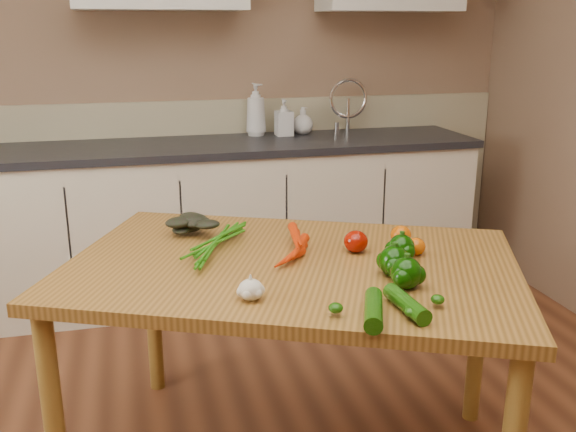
# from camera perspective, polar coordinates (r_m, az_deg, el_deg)

# --- Properties ---
(room) EXTENTS (4.04, 5.04, 2.64)m
(room) POSITION_cam_1_polar(r_m,az_deg,el_deg) (1.55, -1.91, 6.38)
(room) COLOR brown
(room) RESTS_ON ground
(counter_run) EXTENTS (2.84, 0.64, 1.14)m
(counter_run) POSITION_cam_1_polar(r_m,az_deg,el_deg) (3.70, -5.28, -0.19)
(counter_run) COLOR beige
(counter_run) RESTS_ON ground
(table) EXTENTS (1.71, 1.45, 0.78)m
(table) POSITION_cam_1_polar(r_m,az_deg,el_deg) (2.14, 0.35, -6.23)
(table) COLOR olive
(table) RESTS_ON ground
(soap_bottle_a) EXTENTS (0.16, 0.16, 0.30)m
(soap_bottle_a) POSITION_cam_1_polar(r_m,az_deg,el_deg) (3.79, -2.88, 9.43)
(soap_bottle_a) COLOR silver
(soap_bottle_a) RESTS_ON counter_run
(soap_bottle_b) EXTENTS (0.10, 0.10, 0.21)m
(soap_bottle_b) POSITION_cam_1_polar(r_m,az_deg,el_deg) (3.79, -0.36, 8.75)
(soap_bottle_b) COLOR silver
(soap_bottle_b) RESTS_ON counter_run
(soap_bottle_c) EXTENTS (0.17, 0.17, 0.16)m
(soap_bottle_c) POSITION_cam_1_polar(r_m,az_deg,el_deg) (3.85, 1.33, 8.48)
(soap_bottle_c) COLOR silver
(soap_bottle_c) RESTS_ON counter_run
(carrot_bunch) EXTENTS (0.33, 0.30, 0.07)m
(carrot_bunch) POSITION_cam_1_polar(r_m,az_deg,el_deg) (2.17, -1.62, -2.45)
(carrot_bunch) COLOR red
(carrot_bunch) RESTS_ON table
(leafy_greens) EXTENTS (0.21, 0.19, 0.10)m
(leafy_greens) POSITION_cam_1_polar(r_m,az_deg,el_deg) (2.40, -8.05, -0.32)
(leafy_greens) COLOR black
(leafy_greens) RESTS_ON table
(garlic_bulb) EXTENTS (0.07, 0.07, 0.06)m
(garlic_bulb) POSITION_cam_1_polar(r_m,az_deg,el_deg) (1.82, -3.33, -6.55)
(garlic_bulb) COLOR silver
(garlic_bulb) RESTS_ON table
(pepper_a) EXTENTS (0.09, 0.09, 0.09)m
(pepper_a) POSITION_cam_1_polar(r_m,az_deg,el_deg) (2.00, 9.41, -3.98)
(pepper_a) COLOR #0A3102
(pepper_a) RESTS_ON table
(pepper_b) EXTENTS (0.09, 0.09, 0.09)m
(pepper_b) POSITION_cam_1_polar(r_m,az_deg,el_deg) (2.13, 10.05, -2.83)
(pepper_b) COLOR #0A3102
(pepper_b) RESTS_ON table
(pepper_c) EXTENTS (0.09, 0.09, 0.09)m
(pepper_c) POSITION_cam_1_polar(r_m,az_deg,el_deg) (1.91, 10.47, -5.02)
(pepper_c) COLOR #0A3102
(pepper_c) RESTS_ON table
(tomato_a) EXTENTS (0.08, 0.08, 0.08)m
(tomato_a) POSITION_cam_1_polar(r_m,az_deg,el_deg) (2.19, 6.05, -2.27)
(tomato_a) COLOR #810D02
(tomato_a) RESTS_ON table
(tomato_b) EXTENTS (0.07, 0.07, 0.07)m
(tomato_b) POSITION_cam_1_polar(r_m,az_deg,el_deg) (2.30, 10.00, -1.67)
(tomato_b) COLOR #BE4D04
(tomato_b) RESTS_ON table
(tomato_c) EXTENTS (0.06, 0.06, 0.06)m
(tomato_c) POSITION_cam_1_polar(r_m,az_deg,el_deg) (2.20, 11.29, -2.67)
(tomato_c) COLOR #BE4D04
(tomato_c) RESTS_ON table
(zucchini_a) EXTENTS (0.06, 0.19, 0.05)m
(zucchini_a) POSITION_cam_1_polar(r_m,az_deg,el_deg) (1.77, 10.50, -7.69)
(zucchini_a) COLOR #134006
(zucchini_a) RESTS_ON table
(zucchini_b) EXTENTS (0.12, 0.20, 0.05)m
(zucchini_b) POSITION_cam_1_polar(r_m,az_deg,el_deg) (1.72, 7.60, -8.28)
(zucchini_b) COLOR #134006
(zucchini_b) RESTS_ON table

